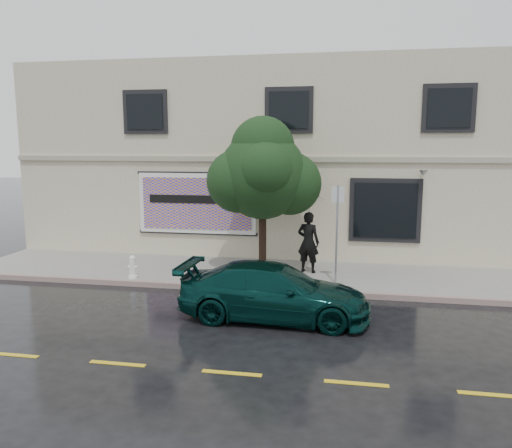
% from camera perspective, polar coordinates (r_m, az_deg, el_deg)
% --- Properties ---
extents(ground, '(90.00, 90.00, 0.00)m').
position_cam_1_polar(ground, '(12.55, 0.89, -9.87)').
color(ground, black).
rests_on(ground, ground).
extents(sidewalk, '(20.00, 3.50, 0.15)m').
position_cam_1_polar(sidewalk, '(15.61, 2.86, -5.80)').
color(sidewalk, '#98968F').
rests_on(sidewalk, ground).
extents(curb, '(20.00, 0.18, 0.16)m').
position_cam_1_polar(curb, '(13.94, 1.91, -7.61)').
color(curb, gray).
rests_on(curb, ground).
extents(road_marking, '(19.00, 0.12, 0.01)m').
position_cam_1_polar(road_marking, '(9.37, -2.79, -16.65)').
color(road_marking, gold).
rests_on(road_marking, ground).
extents(building, '(20.00, 8.12, 7.00)m').
position_cam_1_polar(building, '(20.81, 5.03, 7.42)').
color(building, beige).
rests_on(building, ground).
extents(billboard, '(4.30, 0.16, 2.20)m').
position_cam_1_polar(billboard, '(17.53, -6.80, 2.36)').
color(billboard, white).
rests_on(billboard, ground).
extents(car, '(4.53, 2.11, 1.30)m').
position_cam_1_polar(car, '(11.83, 2.07, -7.74)').
color(car, '#072C29').
rests_on(car, ground).
extents(pedestrian, '(0.78, 0.61, 1.90)m').
position_cam_1_polar(pedestrian, '(15.48, 6.00, -2.08)').
color(pedestrian, black).
rests_on(pedestrian, sidewalk).
extents(umbrella, '(1.30, 1.30, 0.76)m').
position_cam_1_polar(umbrella, '(15.28, 6.08, 2.83)').
color(umbrella, black).
rests_on(umbrella, pedestrian).
extents(street_tree, '(2.68, 2.68, 4.36)m').
position_cam_1_polar(street_tree, '(15.14, 0.77, 5.57)').
color(street_tree, black).
rests_on(street_tree, sidewalk).
extents(fire_hydrant, '(0.28, 0.27, 0.69)m').
position_cam_1_polar(fire_hydrant, '(15.29, -13.89, -4.79)').
color(fire_hydrant, white).
rests_on(fire_hydrant, sidewalk).
extents(sign_pole, '(0.35, 0.06, 2.82)m').
position_cam_1_polar(sign_pole, '(14.15, 9.24, -0.20)').
color(sign_pole, '#9FA3A7').
rests_on(sign_pole, sidewalk).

